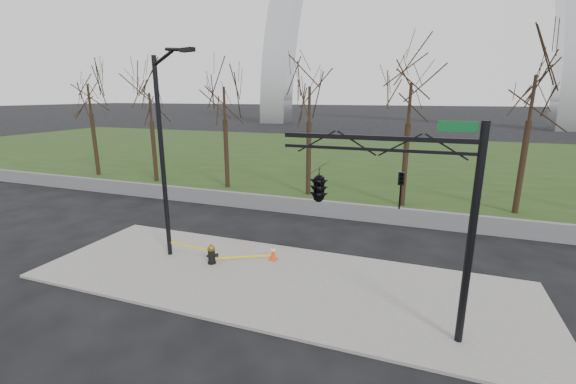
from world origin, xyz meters
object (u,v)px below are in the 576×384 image
(traffic_cone, at_px, (273,253))
(street_light, at_px, (164,145))
(fire_hydrant, at_px, (212,254))
(traffic_signal_mast, at_px, (346,187))

(traffic_cone, xyz_separation_m, street_light, (-4.07, -1.04, 4.28))
(traffic_cone, height_order, street_light, street_light)
(fire_hydrant, height_order, street_light, street_light)
(traffic_cone, distance_m, street_light, 6.00)
(fire_hydrant, xyz_separation_m, traffic_cone, (2.15, 1.14, -0.06))
(fire_hydrant, xyz_separation_m, street_light, (-1.92, 0.10, 4.22))
(traffic_cone, bearing_deg, street_light, -165.65)
(fire_hydrant, relative_size, traffic_cone, 1.30)
(fire_hydrant, xyz_separation_m, traffic_signal_mast, (5.61, -1.96, 3.67))
(street_light, bearing_deg, fire_hydrant, 15.15)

